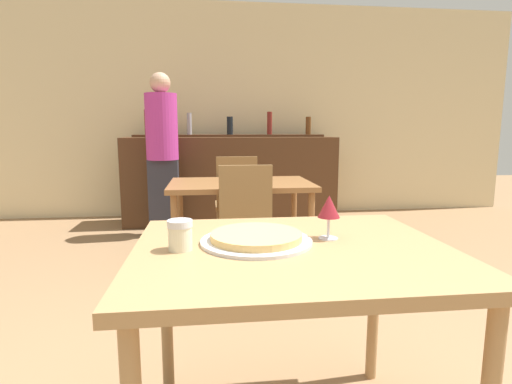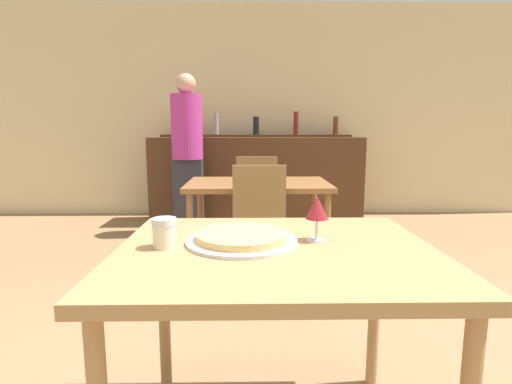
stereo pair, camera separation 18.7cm
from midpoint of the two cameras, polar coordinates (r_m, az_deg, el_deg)
name	(u,v)px [view 1 (the left image)]	position (r m, az deg, el deg)	size (l,w,h in m)	color
wall_back	(228,111)	(5.50, -4.97, 11.40)	(8.00, 0.05, 2.80)	beige
dining_table_near	(292,269)	(1.39, 1.25, -11.08)	(1.06, 0.88, 0.77)	#A87F51
dining_table_far	(241,192)	(3.28, -3.82, 0.00)	(1.15, 0.75, 0.74)	brown
bar_counter	(231,180)	(5.03, -4.65, 1.74)	(2.60, 0.56, 1.07)	#4C2D19
bar_back_shelf	(228,133)	(5.13, -5.14, 8.46)	(2.39, 0.24, 0.34)	#4C2D19
chair_far_side_front	(247,224)	(2.78, -3.21, -4.57)	(0.40, 0.40, 0.91)	olive
chair_far_side_back	(236,198)	(3.84, -4.22, -0.81)	(0.40, 0.40, 0.91)	olive
pizza_tray	(256,238)	(1.40, -3.82, -6.66)	(0.39, 0.39, 0.04)	silver
cheese_shaker	(180,235)	(1.34, -14.75, -6.02)	(0.08, 0.08, 0.10)	beige
person_standing	(162,149)	(4.45, -14.41, 5.99)	(0.34, 0.34, 1.75)	#2D2D38
wine_glass	(329,208)	(1.43, 6.73, -2.30)	(0.08, 0.08, 0.16)	silver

